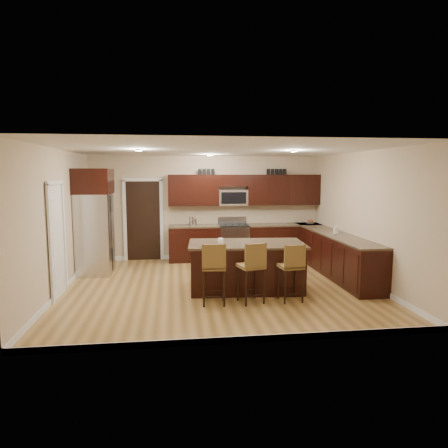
{
  "coord_description": "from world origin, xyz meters",
  "views": [
    {
      "loc": [
        -0.87,
        -7.73,
        2.23
      ],
      "look_at": [
        0.17,
        0.4,
        1.2
      ],
      "focal_mm": 32.0,
      "sensor_mm": 36.0,
      "label": 1
    }
  ],
  "objects": [
    {
      "name": "floor_mat",
      "position": [
        1.4,
        1.51,
        0.01
      ],
      "size": [
        0.89,
        0.63,
        0.01
      ],
      "primitive_type": "cube",
      "rotation": [
        0.0,
        0.0,
        0.08
      ],
      "color": "brown",
      "rests_on": "floor"
    },
    {
      "name": "letter_decor",
      "position": [
        0.9,
        2.58,
        2.29
      ],
      "size": [
        2.2,
        0.03,
        0.15
      ],
      "primitive_type": null,
      "color": "black",
      "rests_on": "upper_cabinets"
    },
    {
      "name": "stool_mid",
      "position": [
        0.47,
        -1.13,
        0.67
      ],
      "size": [
        0.49,
        0.49,
        1.07
      ],
      "rotation": [
        0.0,
        0.0,
        0.26
      ],
      "color": "olive",
      "rests_on": "floor"
    },
    {
      "name": "wall_right",
      "position": [
        3.0,
        0.0,
        1.35
      ],
      "size": [
        0.0,
        5.5,
        5.5
      ],
      "primitive_type": "plane",
      "rotation": [
        1.57,
        0.0,
        -1.57
      ],
      "color": "#C6B08F",
      "rests_on": "floor"
    },
    {
      "name": "canister_short",
      "position": [
        -0.34,
        2.45,
        1.01
      ],
      "size": [
        0.11,
        0.11,
        0.17
      ],
      "primitive_type": "cylinder",
      "color": "silver",
      "rests_on": "base_cabinets"
    },
    {
      "name": "island",
      "position": [
        0.51,
        -0.29,
        0.43
      ],
      "size": [
        2.29,
        1.32,
        0.92
      ],
      "rotation": [
        0.0,
        0.0,
        -0.08
      ],
      "color": "black",
      "rests_on": "floor"
    },
    {
      "name": "upper_cabinets",
      "position": [
        1.04,
        2.58,
        1.84
      ],
      "size": [
        4.0,
        0.33,
        0.8
      ],
      "color": "black",
      "rests_on": "wall_back"
    },
    {
      "name": "ceiling",
      "position": [
        0.0,
        0.0,
        2.7
      ],
      "size": [
        6.0,
        6.0,
        0.0
      ],
      "primitive_type": "plane",
      "rotation": [
        3.14,
        0.0,
        0.0
      ],
      "color": "silver",
      "rests_on": "wall_back"
    },
    {
      "name": "soap_bottle",
      "position": [
        2.7,
        0.63,
        1.02
      ],
      "size": [
        0.09,
        0.09,
        0.2
      ],
      "primitive_type": "imported",
      "rotation": [
        0.0,
        0.0,
        -0.04
      ],
      "color": "#B2B2B2",
      "rests_on": "base_cabinets"
    },
    {
      "name": "floor",
      "position": [
        0.0,
        0.0,
        0.0
      ],
      "size": [
        6.0,
        6.0,
        0.0
      ],
      "primitive_type": "plane",
      "color": "#A47B41",
      "rests_on": "ground"
    },
    {
      "name": "wall_left",
      "position": [
        -3.0,
        0.0,
        1.35
      ],
      "size": [
        0.0,
        5.5,
        5.5
      ],
      "primitive_type": "plane",
      "rotation": [
        1.57,
        0.0,
        1.57
      ],
      "color": "#C6B08F",
      "rests_on": "floor"
    },
    {
      "name": "range",
      "position": [
        0.68,
        2.45,
        0.47
      ],
      "size": [
        0.76,
        0.64,
        1.11
      ],
      "color": "silver",
      "rests_on": "floor"
    },
    {
      "name": "base_cabinets",
      "position": [
        1.9,
        1.45,
        0.46
      ],
      "size": [
        4.02,
        3.96,
        0.92
      ],
      "color": "black",
      "rests_on": "floor"
    },
    {
      "name": "fruit_bowl",
      "position": [
        2.75,
        2.45,
        0.95
      ],
      "size": [
        0.29,
        0.29,
        0.07
      ],
      "primitive_type": "imported",
      "rotation": [
        0.0,
        0.0,
        -0.06
      ],
      "color": "silver",
      "rests_on": "base_cabinets"
    },
    {
      "name": "stool_right",
      "position": [
        1.17,
        -1.13,
        0.64
      ],
      "size": [
        0.42,
        0.42,
        1.03
      ],
      "rotation": [
        0.0,
        0.0,
        0.1
      ],
      "color": "olive",
      "rests_on": "floor"
    },
    {
      "name": "microwave",
      "position": [
        0.68,
        2.6,
        1.62
      ],
      "size": [
        0.76,
        0.31,
        0.4
      ],
      "primitive_type": "cube",
      "color": "silver",
      "rests_on": "upper_cabinets"
    },
    {
      "name": "wall_back",
      "position": [
        0.0,
        2.75,
        1.35
      ],
      "size": [
        6.0,
        0.0,
        6.0
      ],
      "primitive_type": "plane",
      "rotation": [
        1.57,
        0.0,
        0.0
      ],
      "color": "#C6B08F",
      "rests_on": "floor"
    },
    {
      "name": "canister_tall",
      "position": [
        -0.41,
        2.45,
        1.03
      ],
      "size": [
        0.12,
        0.12,
        0.22
      ],
      "primitive_type": "cylinder",
      "color": "silver",
      "rests_on": "base_cabinets"
    },
    {
      "name": "island_jar",
      "position": [
        0.01,
        -0.29,
        0.97
      ],
      "size": [
        0.1,
        0.1,
        0.1
      ],
      "primitive_type": "cylinder",
      "color": "white",
      "rests_on": "island"
    },
    {
      "name": "stool_left",
      "position": [
        -0.2,
        -1.14,
        0.67
      ],
      "size": [
        0.43,
        0.43,
        1.07
      ],
      "rotation": [
        0.0,
        0.0,
        -0.08
      ],
      "color": "olive",
      "rests_on": "floor"
    },
    {
      "name": "doorway",
      "position": [
        -1.65,
        2.73,
        1.03
      ],
      "size": [
        0.85,
        0.03,
        2.06
      ],
      "primitive_type": "cube",
      "color": "black",
      "rests_on": "floor"
    },
    {
      "name": "refrigerator",
      "position": [
        -2.62,
        1.4,
        1.21
      ],
      "size": [
        0.79,
        0.96,
        2.35
      ],
      "color": "silver",
      "rests_on": "floor"
    },
    {
      "name": "pantry_door",
      "position": [
        -2.98,
        -0.3,
        1.02
      ],
      "size": [
        0.03,
        0.8,
        2.04
      ],
      "primitive_type": "cube",
      "color": "white",
      "rests_on": "floor"
    }
  ]
}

